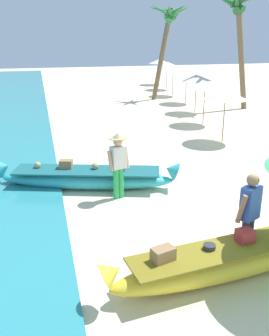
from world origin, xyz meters
The scene contains 14 objects.
ground_plane centered at (0.00, 0.00, 0.00)m, with size 80.00×80.00×0.00m, color beige.
boat_yellow_foreground centered at (-1.15, -0.97, 0.31)m, with size 4.87×1.33×0.84m.
boat_cyan_midground centered at (-3.13, 3.51, 0.29)m, with size 4.79×2.07×0.82m.
person_vendor_hatted centered at (-2.45, 2.67, 0.96)m, with size 0.58×0.44×1.67m.
person_tourist_customer centered at (-0.75, -0.55, 0.93)m, with size 0.58×0.44×1.64m.
parasol_row_0 centered at (2.39, 6.89, 1.75)m, with size 1.60×1.60×1.91m.
parasol_row_1 centered at (2.84, 9.77, 1.75)m, with size 1.60×1.60×1.91m.
parasol_row_2 centered at (3.47, 12.27, 1.75)m, with size 1.60×1.60×1.91m.
parasol_row_3 centered at (4.00, 15.00, 1.75)m, with size 1.60×1.60×1.91m.
parasol_row_4 centered at (4.14, 17.74, 1.75)m, with size 1.60×1.60×1.91m.
parasol_row_5 centered at (4.66, 20.54, 1.75)m, with size 1.60×1.60×1.91m.
parasol_row_6 centered at (4.94, 23.27, 1.75)m, with size 1.60×1.60×1.91m.
palm_tree_tall_inland centered at (3.40, 16.73, 4.41)m, with size 2.58×2.44×5.51m.
palm_tree_leaning_seaward centered at (5.66, 12.70, 4.70)m, with size 2.80×2.61×5.87m.
Camera 1 is at (-4.18, -6.08, 3.94)m, focal length 41.54 mm.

